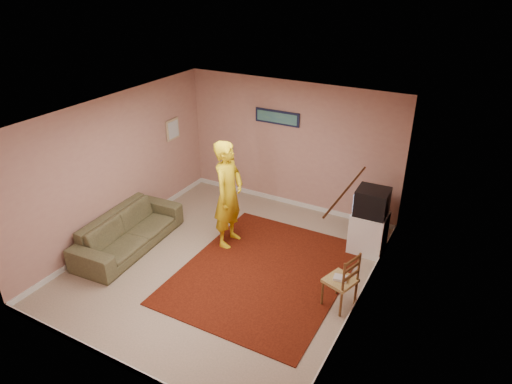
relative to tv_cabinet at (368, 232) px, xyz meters
The scene contains 26 objects.
ground 2.52m from the tv_cabinet, 141.42° to the right, with size 5.00×5.00×0.00m, color tan.
wall_back 2.36m from the tv_cabinet, 154.16° to the left, with size 4.50×0.02×2.60m, color tan.
wall_front 4.60m from the tv_cabinet, 115.68° to the right, with size 4.50×0.02×2.60m, color tan.
wall_left 4.57m from the tv_cabinet, 159.67° to the right, with size 0.02×5.00×2.60m, color tan.
wall_right 1.84m from the tv_cabinet, 79.09° to the right, with size 0.02×5.00×2.60m, color tan.
ceiling 3.35m from the tv_cabinet, 141.42° to the right, with size 4.50×5.00×0.02m, color white.
baseboard_back 2.19m from the tv_cabinet, 154.40° to the left, with size 4.50×0.02×0.10m, color silver.
baseboard_front 4.50m from the tv_cabinet, 115.73° to the right, with size 4.50×0.02×0.10m, color silver.
baseboard_left 4.48m from the tv_cabinet, 159.63° to the right, with size 0.02×5.00×0.10m, color silver.
baseboard_right 1.61m from the tv_cabinet, 79.44° to the right, with size 0.02×5.00×0.10m, color silver.
window 2.70m from the tv_cabinet, 83.17° to the right, with size 0.01×1.10×1.50m, color black.
curtain_sheer 2.76m from the tv_cabinet, 83.87° to the right, with size 0.01×0.75×2.10m, color silver.
curtain_floral 2.12m from the tv_cabinet, 82.08° to the right, with size 0.01×0.35×2.10m, color beige.
curtain_rod 3.15m from the tv_cabinet, 84.19° to the right, with size 0.02×0.02×1.40m, color brown.
picture_back 2.84m from the tv_cabinet, 157.96° to the left, with size 0.95×0.04×0.28m.
picture_left 4.33m from the tv_cabinet, behind, with size 0.04×0.38×0.42m.
area_rug 1.97m from the tv_cabinet, 131.57° to the right, with size 2.52×3.16×0.02m, color black.
tv_cabinet is the anchor object (origin of this frame).
crt_tv 0.60m from the tv_cabinet, behind, with size 0.56×0.50×0.46m.
chair_a 0.48m from the tv_cabinet, 111.61° to the left, with size 0.44×0.42×0.48m.
dvd_player 0.46m from the tv_cabinet, 111.61° to the left, with size 0.37×0.26×0.06m, color #A8A8AD.
blue_throw 0.72m from the tv_cabinet, 105.22° to the left, with size 0.43×0.05×0.45m, color #7BAACA.
chair_b 1.63m from the tv_cabinet, 88.23° to the right, with size 0.50×0.52×0.50m.
game_console 1.63m from the tv_cabinet, 88.23° to the right, with size 0.20×0.14×0.04m, color silver.
sofa 4.21m from the tv_cabinet, 153.07° to the right, with size 2.18×0.85×0.64m, color brown.
person 2.52m from the tv_cabinet, 157.57° to the right, with size 0.71×0.47×1.95m, color gold.
Camera 1 is at (3.48, -5.31, 4.54)m, focal length 32.00 mm.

